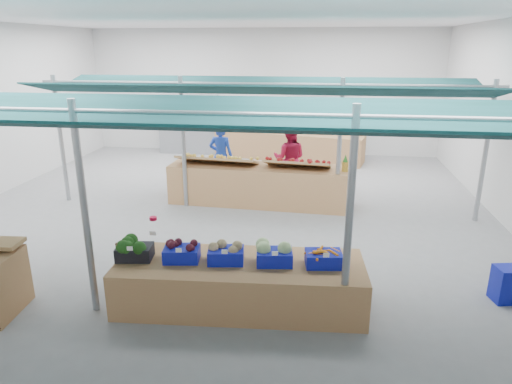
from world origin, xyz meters
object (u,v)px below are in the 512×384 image
fruit_counter (260,185)px  crate_stack (509,284)px  vendor_left (221,156)px  vendor_right (289,159)px  veg_counter (240,284)px

fruit_counter → crate_stack: (4.24, -3.84, -0.19)m
crate_stack → vendor_left: size_ratio=0.31×
crate_stack → vendor_right: 6.17m
vendor_right → veg_counter: bearing=89.9°
fruit_counter → vendor_left: vendor_left is taller
veg_counter → vendor_left: (-1.53, 5.63, 0.52)m
veg_counter → fruit_counter: (-0.33, 4.53, 0.12)m
vendor_left → vendor_right: same height
vendor_right → fruit_counter: bearing=64.1°
crate_stack → vendor_left: vendor_left is taller
veg_counter → vendor_right: (0.27, 5.63, 0.52)m
veg_counter → fruit_counter: 4.55m
veg_counter → vendor_left: 5.86m
fruit_counter → vendor_right: bearing=64.1°
crate_stack → vendor_left: 7.37m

